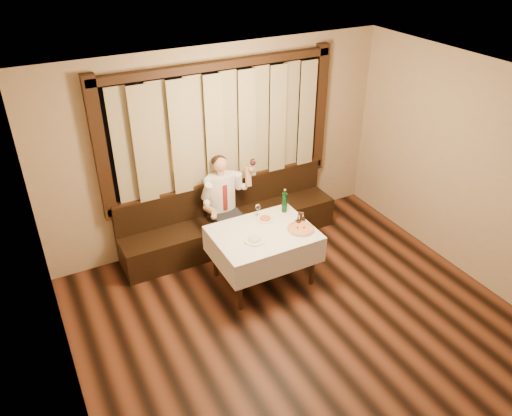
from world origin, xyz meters
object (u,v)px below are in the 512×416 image
dining_table (263,239)px  cruet_caddy (300,219)px  banquette (230,223)px  seated_man (224,197)px  green_bottle (285,202)px  pizza (301,229)px  pasta_red (265,217)px  pasta_cream (255,238)px

dining_table → cruet_caddy: size_ratio=8.59×
banquette → seated_man: (-0.11, -0.09, 0.51)m
dining_table → green_bottle: bearing=32.3°
pizza → cruet_caddy: (0.09, 0.16, 0.04)m
pasta_red → cruet_caddy: 0.46m
pasta_cream → dining_table: bearing=31.7°
dining_table → green_bottle: size_ratio=3.75×
pizza → seated_man: bearing=116.3°
pasta_cream → cruet_caddy: (0.71, 0.10, 0.01)m
pizza → green_bottle: size_ratio=1.06×
green_bottle → pasta_red: bearing=-169.8°
pizza → seated_man: size_ratio=0.26×
dining_table → green_bottle: 0.62m
dining_table → seated_man: size_ratio=0.91×
pasta_red → cruet_caddy: size_ratio=1.62×
dining_table → pizza: pizza is taller
banquette → seated_man: bearing=-141.8°
seated_man → pizza: bearing=-63.7°
banquette → cruet_caddy: banquette is taller
pasta_cream → pizza: bearing=-5.9°
banquette → green_bottle: (0.48, -0.72, 0.59)m
banquette → seated_man: 0.53m
banquette → green_bottle: size_ratio=9.45×
pizza → pasta_red: pasta_red is taller
pizza → cruet_caddy: cruet_caddy is taller
pizza → dining_table: bearing=157.8°
dining_table → cruet_caddy: cruet_caddy is taller
dining_table → pasta_red: (0.16, 0.25, 0.14)m
pizza → pasta_cream: size_ratio=1.32×
banquette → pasta_red: size_ratio=13.37×
dining_table → seated_man: (-0.11, 0.93, 0.17)m
pasta_red → seated_man: bearing=111.7°
pasta_red → green_bottle: green_bottle is taller
pasta_cream → green_bottle: green_bottle is taller
pasta_red → green_bottle: size_ratio=0.71×
green_bottle → seated_man: size_ratio=0.24×
pasta_red → seated_man: size_ratio=0.17×
pasta_cream → seated_man: bearing=86.1°
pizza → cruet_caddy: 0.19m
dining_table → pasta_red: bearing=57.1°
dining_table → pasta_red: 0.33m
pasta_red → seated_man: (-0.27, 0.69, 0.03)m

